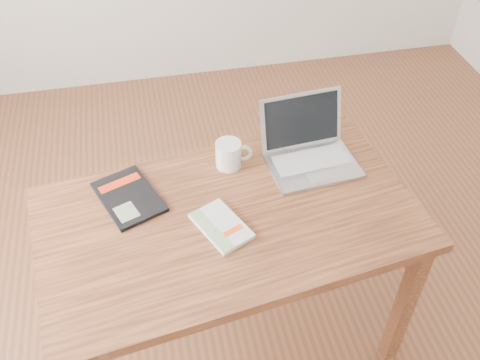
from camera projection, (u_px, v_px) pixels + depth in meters
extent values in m
plane|color=#58321E|center=(261.00, 305.00, 2.42)|extent=(4.00, 4.00, 0.00)
cube|color=#542D19|center=(229.00, 220.00, 1.82)|extent=(1.37, 0.90, 0.04)
cube|color=#542D19|center=(404.00, 305.00, 2.01)|extent=(0.06, 0.06, 0.71)
cube|color=#542D19|center=(68.00, 266.00, 2.14)|extent=(0.06, 0.06, 0.71)
cube|color=#542D19|center=(329.00, 196.00, 2.43)|extent=(0.06, 0.06, 0.71)
cube|color=beige|center=(221.00, 226.00, 1.76)|extent=(0.20, 0.24, 0.01)
cube|color=white|center=(221.00, 226.00, 1.76)|extent=(0.20, 0.24, 0.02)
cube|color=#7FA06E|center=(211.00, 230.00, 1.73)|extent=(0.12, 0.20, 0.00)
cube|color=#D44D0F|center=(233.00, 230.00, 1.73)|extent=(0.07, 0.05, 0.00)
cube|color=black|center=(129.00, 197.00, 1.86)|extent=(0.26, 0.31, 0.01)
cube|color=#B3290C|center=(119.00, 183.00, 1.90)|extent=(0.15, 0.09, 0.00)
cube|color=gray|center=(126.00, 212.00, 1.80)|extent=(0.09, 0.10, 0.00)
cube|color=silver|center=(313.00, 166.00, 1.98)|extent=(0.34, 0.25, 0.01)
cube|color=#BABABE|center=(311.00, 160.00, 1.99)|extent=(0.28, 0.14, 0.00)
cube|color=#BCBCC1|center=(321.00, 176.00, 1.93)|extent=(0.10, 0.06, 0.00)
cube|color=silver|center=(301.00, 120.00, 2.00)|extent=(0.32, 0.09, 0.21)
cube|color=black|center=(302.00, 121.00, 2.00)|extent=(0.29, 0.08, 0.18)
cylinder|color=white|center=(228.00, 154.00, 1.96)|extent=(0.10, 0.10, 0.10)
cylinder|color=black|center=(228.00, 145.00, 1.92)|extent=(0.08, 0.08, 0.01)
torus|color=white|center=(243.00, 153.00, 1.96)|extent=(0.07, 0.02, 0.07)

